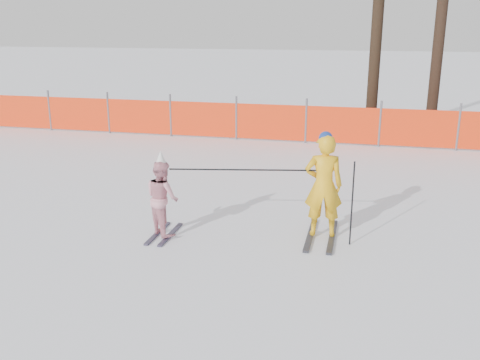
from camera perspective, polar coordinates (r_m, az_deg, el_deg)
name	(u,v)px	position (r m, az deg, el deg)	size (l,w,h in m)	color
ground	(232,255)	(7.88, -0.85, -8.00)	(120.00, 120.00, 0.00)	white
adult	(324,186)	(8.33, 8.90, -0.62)	(0.64, 1.37, 1.70)	black
child	(162,197)	(8.46, -8.28, -1.82)	(0.73, 0.97, 1.38)	black
ski_poles	(282,182)	(8.15, 4.50, -0.22)	(2.80, 0.47, 1.31)	black
safety_fence	(196,119)	(15.77, -4.76, 6.53)	(17.71, 0.06, 1.25)	#595960
tree_trunks	(437,32)	(16.59, 20.28, 14.62)	(4.78, 1.56, 6.57)	black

